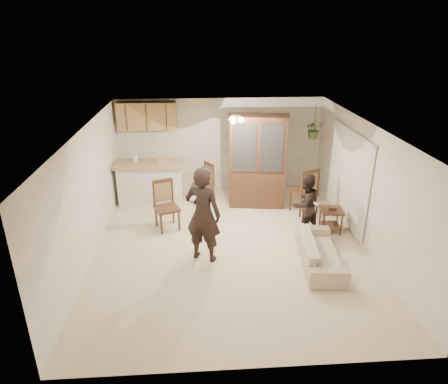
{
  "coord_description": "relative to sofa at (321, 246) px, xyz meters",
  "views": [
    {
      "loc": [
        -0.63,
        -7.23,
        4.27
      ],
      "look_at": [
        -0.1,
        0.4,
        1.05
      ],
      "focal_mm": 32.0,
      "sensor_mm": 36.0,
      "label": 1
    }
  ],
  "objects": [
    {
      "name": "controller_adult",
      "position": [
        -2.4,
        -0.09,
        1.1
      ],
      "size": [
        0.11,
        0.17,
        0.05
      ],
      "primitive_type": "cube",
      "rotation": [
        0.0,
        0.0,
        2.74
      ],
      "color": "silver",
      "rests_on": "adult"
    },
    {
      "name": "ceiling_fixture",
      "position": [
        -1.46,
        1.98,
        2.03
      ],
      "size": [
        0.36,
        0.36,
        0.2
      ],
      "primitive_type": null,
      "color": "#FEEFBE",
      "rests_on": "ceiling"
    },
    {
      "name": "vertical_blinds",
      "position": [
        1.05,
        1.68,
        0.73
      ],
      "size": [
        0.06,
        2.3,
        2.1
      ],
      "primitive_type": null,
      "color": "silver",
      "rests_on": "wall_right"
    },
    {
      "name": "plant_cord",
      "position": [
        0.64,
        3.18,
        1.81
      ],
      "size": [
        0.01,
        0.01,
        0.65
      ],
      "primitive_type": "cylinder",
      "color": "black",
      "rests_on": "ceiling"
    },
    {
      "name": "wall_back",
      "position": [
        -1.66,
        4.03,
        0.88
      ],
      "size": [
        5.5,
        0.02,
        2.5
      ],
      "primitive_type": "cube",
      "color": "white",
      "rests_on": "ground"
    },
    {
      "name": "ceiling",
      "position": [
        -1.66,
        0.78,
        2.13
      ],
      "size": [
        5.5,
        6.5,
        0.02
      ],
      "primitive_type": "cube",
      "color": "silver",
      "rests_on": "wall_back"
    },
    {
      "name": "sofa",
      "position": [
        0.0,
        0.0,
        0.0
      ],
      "size": [
        0.9,
        1.93,
        0.73
      ],
      "primitive_type": "imported",
      "rotation": [
        0.0,
        0.0,
        1.48
      ],
      "color": "beige",
      "rests_on": "floor"
    },
    {
      "name": "wall_right",
      "position": [
        1.09,
        0.78,
        0.88
      ],
      "size": [
        0.02,
        6.5,
        2.5
      ],
      "primitive_type": "cube",
      "color": "white",
      "rests_on": "ground"
    },
    {
      "name": "floor",
      "position": [
        -1.66,
        0.78,
        -0.37
      ],
      "size": [
        6.5,
        6.5,
        0.0
      ],
      "primitive_type": "plane",
      "color": "beige",
      "rests_on": "ground"
    },
    {
      "name": "chair_hutch_right",
      "position": [
        0.25,
        2.27,
        -0.03
      ],
      "size": [
        0.67,
        0.67,
        1.18
      ],
      "rotation": [
        0.0,
        0.0,
        3.48
      ],
      "color": "#371E14",
      "rests_on": "floor"
    },
    {
      "name": "adult",
      "position": [
        -2.22,
        0.32,
        0.53
      ],
      "size": [
        0.77,
        0.65,
        1.8
      ],
      "primitive_type": "imported",
      "rotation": [
        0.0,
        0.0,
        2.74
      ],
      "color": "black",
      "rests_on": "floor"
    },
    {
      "name": "bar_top",
      "position": [
        -3.51,
        3.13,
        0.68
      ],
      "size": [
        1.75,
        0.7,
        0.08
      ],
      "primitive_type": "cube",
      "color": "tan",
      "rests_on": "breakfast_bar"
    },
    {
      "name": "chair_hutch_left",
      "position": [
        -2.17,
        3.12,
        -0.08
      ],
      "size": [
        0.62,
        0.62,
        1.01
      ],
      "rotation": [
        0.0,
        0.0,
        -0.97
      ],
      "color": "#371E14",
      "rests_on": "floor"
    },
    {
      "name": "breakfast_bar",
      "position": [
        -3.51,
        3.13,
        0.13
      ],
      "size": [
        1.6,
        0.55,
        1.0
      ],
      "primitive_type": "cube",
      "color": "silver",
      "rests_on": "floor"
    },
    {
      "name": "child",
      "position": [
        -0.02,
        1.18,
        0.31
      ],
      "size": [
        0.81,
        0.74,
        1.35
      ],
      "primitive_type": "imported",
      "rotation": [
        0.0,
        0.0,
        3.58
      ],
      "color": "black",
      "rests_on": "floor"
    },
    {
      "name": "upper_cabinets",
      "position": [
        -3.56,
        3.85,
        1.73
      ],
      "size": [
        1.5,
        0.34,
        0.7
      ],
      "primitive_type": "cube",
      "color": "olive",
      "rests_on": "wall_back"
    },
    {
      "name": "china_hutch",
      "position": [
        -0.83,
        2.79,
        0.77
      ],
      "size": [
        1.52,
        0.76,
        2.3
      ],
      "rotation": [
        0.0,
        0.0,
        -0.14
      ],
      "color": "#371E14",
      "rests_on": "floor"
    },
    {
      "name": "wall_front",
      "position": [
        -1.66,
        -2.47,
        0.88
      ],
      "size": [
        5.5,
        0.02,
        2.5
      ],
      "primitive_type": "cube",
      "color": "white",
      "rests_on": "ground"
    },
    {
      "name": "hanging_plant",
      "position": [
        0.64,
        3.18,
        1.48
      ],
      "size": [
        0.43,
        0.37,
        0.48
      ],
      "primitive_type": "imported",
      "color": "#315321",
      "rests_on": "ceiling"
    },
    {
      "name": "wall_left",
      "position": [
        -4.41,
        0.78,
        0.88
      ],
      "size": [
        0.02,
        6.5,
        2.5
      ],
      "primitive_type": "cube",
      "color": "white",
      "rests_on": "ground"
    },
    {
      "name": "controller_child",
      "position": [
        0.12,
        0.88,
        0.49
      ],
      "size": [
        0.08,
        0.12,
        0.04
      ],
      "primitive_type": "cube",
      "rotation": [
        0.0,
        0.0,
        3.58
      ],
      "color": "silver",
      "rests_on": "child"
    },
    {
      "name": "chair_bar",
      "position": [
        -3.01,
        1.64,
        -0.05
      ],
      "size": [
        0.64,
        0.64,
        1.12
      ],
      "rotation": [
        0.0,
        0.0,
        0.37
      ],
      "color": "#371E14",
      "rests_on": "floor"
    },
    {
      "name": "side_table",
      "position": [
        0.61,
        1.25,
        -0.09
      ],
      "size": [
        0.53,
        0.53,
        0.59
      ],
      "rotation": [
        0.0,
        0.0,
        -0.1
      ],
      "color": "#371E14",
      "rests_on": "floor"
    }
  ]
}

